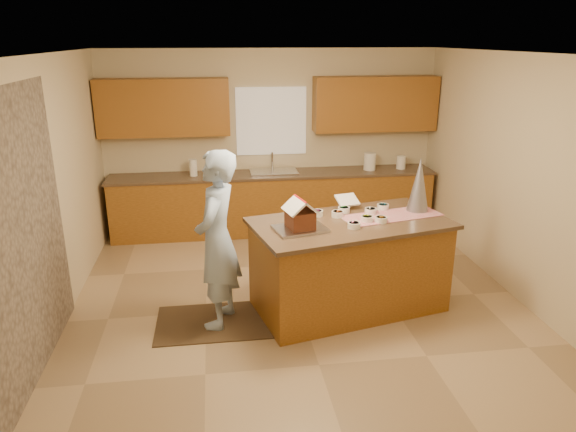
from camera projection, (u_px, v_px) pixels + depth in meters
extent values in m
plane|color=tan|center=(299.00, 306.00, 5.93)|extent=(5.50, 5.50, 0.00)
plane|color=silver|center=(301.00, 54.00, 5.07)|extent=(5.50, 5.50, 0.00)
plane|color=beige|center=(271.00, 141.00, 8.08)|extent=(5.50, 5.50, 0.00)
plane|color=beige|center=(381.00, 325.00, 2.92)|extent=(5.50, 5.50, 0.00)
plane|color=beige|center=(47.00, 200.00, 5.17)|extent=(5.50, 5.50, 0.00)
plane|color=beige|center=(525.00, 181.00, 5.83)|extent=(5.50, 5.50, 0.00)
plane|color=gray|center=(24.00, 238.00, 4.46)|extent=(0.00, 2.50, 2.50)
cube|color=white|center=(271.00, 121.00, 7.96)|extent=(1.05, 0.03, 1.00)
cube|color=#995C1F|center=(274.00, 204.00, 8.09)|extent=(4.80, 0.60, 0.88)
cube|color=brown|center=(274.00, 174.00, 7.94)|extent=(4.85, 0.63, 0.04)
cube|color=#9A5121|center=(164.00, 107.00, 7.53)|extent=(1.85, 0.35, 0.80)
cube|color=#9A5121|center=(375.00, 104.00, 7.94)|extent=(1.85, 0.35, 0.80)
cube|color=silver|center=(274.00, 175.00, 7.95)|extent=(0.70, 0.45, 0.12)
cylinder|color=silver|center=(272.00, 161.00, 8.06)|extent=(0.03, 0.03, 0.28)
cube|color=#995C1F|center=(349.00, 267.00, 5.76)|extent=(2.15, 1.41, 0.96)
cube|color=brown|center=(351.00, 223.00, 5.60)|extent=(2.25, 1.51, 0.04)
cube|color=#A60B26|center=(391.00, 216.00, 5.76)|extent=(1.16, 0.63, 0.01)
cube|color=silver|center=(300.00, 229.00, 5.34)|extent=(0.58, 0.48, 0.03)
cube|color=white|center=(347.00, 200.00, 5.99)|extent=(0.28, 0.24, 0.10)
cone|color=#B9B9C6|center=(419.00, 185.00, 5.84)|extent=(0.29, 0.29, 0.60)
cube|color=black|center=(216.00, 322.00, 5.59)|extent=(1.24, 0.81, 0.01)
imported|color=#9EBAE1|center=(217.00, 240.00, 5.30)|extent=(0.62, 0.77, 1.83)
cylinder|color=white|center=(370.00, 163.00, 8.10)|extent=(0.16, 0.16, 0.22)
cylinder|color=white|center=(370.00, 161.00, 8.09)|extent=(0.18, 0.18, 0.26)
cylinder|color=white|center=(401.00, 162.00, 8.16)|extent=(0.14, 0.14, 0.20)
cylinder|color=white|center=(193.00, 168.00, 7.74)|extent=(0.11, 0.11, 0.24)
cube|color=brown|center=(300.00, 219.00, 5.30)|extent=(0.29, 0.31, 0.18)
cube|color=white|center=(294.00, 206.00, 5.23)|extent=(0.23, 0.34, 0.14)
cube|color=white|center=(307.00, 204.00, 5.28)|extent=(0.23, 0.34, 0.14)
cylinder|color=red|center=(300.00, 199.00, 5.24)|extent=(0.09, 0.30, 0.02)
cylinder|color=silver|center=(371.00, 211.00, 5.83)|extent=(0.13, 0.13, 0.06)
cylinder|color=#903079|center=(317.00, 213.00, 5.76)|extent=(0.13, 0.13, 0.06)
cylinder|color=green|center=(344.00, 210.00, 5.87)|extent=(0.13, 0.13, 0.06)
cylinder|color=orange|center=(338.00, 214.00, 5.73)|extent=(0.13, 0.13, 0.06)
cylinder|color=pink|center=(354.00, 225.00, 5.39)|extent=(0.13, 0.13, 0.06)
cylinder|color=#BDDF23|center=(367.00, 219.00, 5.58)|extent=(0.13, 0.13, 0.06)
cylinder|color=teal|center=(383.00, 207.00, 5.97)|extent=(0.13, 0.13, 0.06)
cylinder|color=orange|center=(381.00, 220.00, 5.56)|extent=(0.13, 0.13, 0.06)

